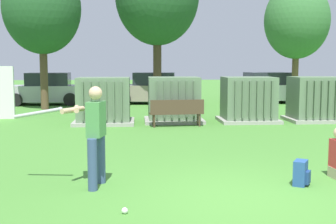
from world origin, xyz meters
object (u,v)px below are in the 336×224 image
transformer_west (104,101)px  batter (93,131)px  sports_ball (125,211)px  parked_car_left_of_center (152,89)px  transformer_east (317,100)px  backpack (301,173)px  parked_car_leftmost (47,90)px  park_bench (177,111)px  parked_car_right_of_center (265,89)px  transformer_mid_east (248,100)px  transformer_mid_west (174,100)px

transformer_west → batter: bearing=-87.1°
sports_ball → parked_car_left_of_center: 16.91m
batter → sports_ball: bearing=-68.3°
transformer_east → backpack: size_ratio=4.77×
transformer_west → parked_car_leftmost: bearing=115.1°
backpack → sports_ball: bearing=-157.5°
sports_ball → parked_car_left_of_center: size_ratio=0.02×
batter → sports_ball: (0.57, -1.43, -0.93)m
batter → transformer_west: bearing=92.9°
transformer_west → backpack: (4.02, -8.12, -0.57)m
sports_ball → park_bench: bearing=79.9°
parked_car_right_of_center → transformer_mid_east: bearing=-110.6°
transformer_west → batter: 7.96m
park_bench → sports_ball: bearing=-100.1°
backpack → parked_car_leftmost: (-7.46, 15.48, 0.54)m
sports_ball → parked_car_leftmost: (-4.42, 16.74, 0.71)m
transformer_mid_east → parked_car_leftmost: bearing=140.1°
transformer_east → parked_car_right_of_center: (0.21, 7.28, -0.04)m
transformer_east → park_bench: (-5.21, -1.08, -0.25)m
transformer_mid_west → parked_car_right_of_center: same height
sports_ball → parked_car_right_of_center: parked_car_right_of_center is taller
backpack → parked_car_leftmost: size_ratio=0.10×
transformer_east → parked_car_left_of_center: same height
transformer_mid_east → transformer_east: (2.53, -0.01, 0.00)m
park_bench → backpack: bearing=-77.9°
transformer_east → parked_car_right_of_center: size_ratio=0.48×
sports_ball → parked_car_leftmost: bearing=104.8°
backpack → parked_car_left_of_center: 15.75m
transformer_west → parked_car_leftmost: size_ratio=0.49×
sports_ball → parked_car_right_of_center: size_ratio=0.02×
backpack → transformer_mid_east: bearing=82.1°
transformer_mid_east → batter: 9.39m
park_bench → sports_ball: (-1.50, -8.43, -0.49)m
transformer_mid_east → transformer_east: bearing=-0.2°
transformer_west → transformer_mid_east: same height
transformer_east → batter: batter is taller
transformer_east → parked_car_right_of_center: same height
batter → backpack: size_ratio=3.95×
transformer_mid_west → park_bench: size_ratio=1.15×
batter → parked_car_right_of_center: 17.09m
transformer_mid_west → parked_car_right_of_center: 8.96m
transformer_west → batter: (0.41, -7.95, 0.19)m
transformer_west → transformer_mid_east: bearing=1.6°
transformer_mid_east → batter: bearing=-120.5°
parked_car_right_of_center → backpack: bearing=-104.0°
transformer_east → transformer_west: bearing=-179.0°
batter → sports_ball: size_ratio=19.33×
parked_car_left_of_center → transformer_mid_east: bearing=-66.3°
sports_ball → parked_car_left_of_center: (0.96, 16.86, 0.71)m
parked_car_left_of_center → park_bench: bearing=-86.4°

